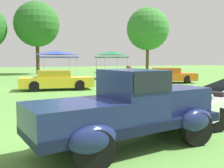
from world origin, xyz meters
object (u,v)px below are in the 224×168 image
object	(u,v)px
feature_pickup_truck	(129,108)
show_car_orange	(168,76)
canopy_tent_center_field	(57,54)
spectator_between_cars	(129,83)
canopy_tent_right_field	(112,54)
show_car_yellow	(56,80)
neighbor_convertible	(213,101)

from	to	relation	value
feature_pickup_truck	show_car_orange	distance (m)	16.02
canopy_tent_center_field	feature_pickup_truck	bearing A→B (deg)	-96.97
show_car_orange	canopy_tent_center_field	world-z (taller)	canopy_tent_center_field
spectator_between_cars	canopy_tent_right_field	distance (m)	14.92
feature_pickup_truck	show_car_yellow	distance (m)	11.36
show_car_orange	spectator_between_cars	size ratio (longest dim) A/B	2.74
spectator_between_cars	canopy_tent_right_field	size ratio (longest dim) A/B	0.62
show_car_orange	canopy_tent_center_field	bearing A→B (deg)	138.31
neighbor_convertible	canopy_tent_right_field	xyz separation A→B (m)	(3.75, 17.19, 1.84)
feature_pickup_truck	show_car_orange	bearing A→B (deg)	51.72
neighbor_convertible	canopy_tent_center_field	bearing A→B (deg)	94.49
feature_pickup_truck	show_car_yellow	world-z (taller)	feature_pickup_truck
spectator_between_cars	canopy_tent_right_field	bearing A→B (deg)	69.65
feature_pickup_truck	show_car_yellow	size ratio (longest dim) A/B	0.98
feature_pickup_truck	neighbor_convertible	bearing A→B (deg)	20.38
neighbor_convertible	show_car_yellow	bearing A→B (deg)	107.42
neighbor_convertible	canopy_tent_center_field	xyz separation A→B (m)	(-1.41, 17.91, 1.84)
neighbor_convertible	canopy_tent_right_field	world-z (taller)	canopy_tent_right_field
neighbor_convertible	spectator_between_cars	xyz separation A→B (m)	(-1.41, 3.28, 0.33)
neighbor_convertible	show_car_yellow	xyz separation A→B (m)	(-3.12, 9.94, 0.02)
show_car_orange	canopy_tent_right_field	distance (m)	6.73
show_car_orange	canopy_tent_right_field	size ratio (longest dim) A/B	1.71
feature_pickup_truck	canopy_tent_center_field	distance (m)	19.52
neighbor_convertible	canopy_tent_center_field	world-z (taller)	canopy_tent_center_field
feature_pickup_truck	show_car_yellow	xyz separation A→B (m)	(0.65, 11.34, -0.27)
canopy_tent_right_field	canopy_tent_center_field	bearing A→B (deg)	172.08
canopy_tent_right_field	feature_pickup_truck	bearing A→B (deg)	-112.02
neighbor_convertible	canopy_tent_center_field	size ratio (longest dim) A/B	1.49
feature_pickup_truck	canopy_tent_center_field	bearing A→B (deg)	83.03
show_car_yellow	canopy_tent_right_field	distance (m)	10.16
spectator_between_cars	canopy_tent_right_field	world-z (taller)	canopy_tent_right_field
spectator_between_cars	canopy_tent_center_field	distance (m)	14.71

